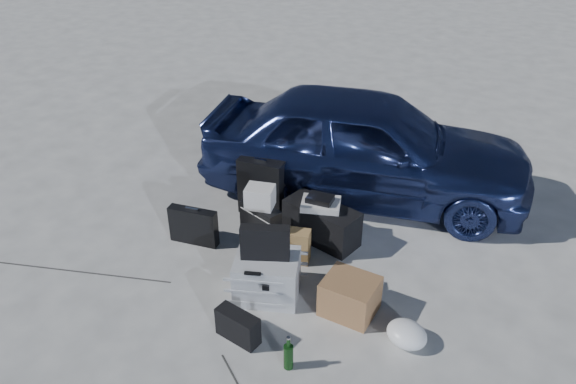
% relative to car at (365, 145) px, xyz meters
% --- Properties ---
extents(ground, '(60.00, 60.00, 0.00)m').
position_rel_car_xyz_m(ground, '(-0.30, -2.10, -0.62)').
color(ground, '#B8B7B2').
rests_on(ground, ground).
extents(car, '(3.85, 2.23, 1.23)m').
position_rel_car_xyz_m(car, '(0.00, 0.00, 0.00)').
color(car, navy).
rests_on(car, ground).
extents(pelican_case, '(0.67, 0.61, 0.40)m').
position_rel_car_xyz_m(pelican_case, '(-0.10, -2.05, -0.42)').
color(pelican_case, '#AEAFB3').
rests_on(pelican_case, ground).
extents(laptop_bag, '(0.43, 0.27, 0.31)m').
position_rel_car_xyz_m(laptop_bag, '(-0.11, -2.04, -0.06)').
color(laptop_bag, black).
rests_on(laptop_bag, pelican_case).
extents(briefcase, '(0.51, 0.19, 0.39)m').
position_rel_car_xyz_m(briefcase, '(-1.14, -1.70, -0.42)').
color(briefcase, black).
rests_on(briefcase, ground).
extents(suitcase_left, '(0.51, 0.22, 0.64)m').
position_rel_car_xyz_m(suitcase_left, '(-0.81, -0.91, -0.29)').
color(suitcase_left, black).
rests_on(suitcase_left, ground).
extents(suitcase_right, '(0.46, 0.28, 0.52)m').
position_rel_car_xyz_m(suitcase_right, '(-0.47, -1.52, -0.35)').
color(suitcase_right, black).
rests_on(suitcase_right, ground).
extents(white_carton, '(0.30, 0.27, 0.21)m').
position_rel_car_xyz_m(white_carton, '(-0.47, -1.52, 0.01)').
color(white_carton, beige).
rests_on(white_carton, suitcase_right).
extents(duffel_bag, '(0.83, 0.50, 0.39)m').
position_rel_car_xyz_m(duffel_bag, '(-0.03, -1.05, -0.42)').
color(duffel_bag, black).
rests_on(duffel_bag, ground).
extents(flat_box_white, '(0.45, 0.39, 0.07)m').
position_rel_car_xyz_m(flat_box_white, '(-0.04, -1.06, -0.20)').
color(flat_box_white, beige).
rests_on(flat_box_white, duffel_bag).
extents(flat_box_black, '(0.27, 0.20, 0.05)m').
position_rel_car_xyz_m(flat_box_black, '(-0.05, -1.07, -0.14)').
color(flat_box_black, black).
rests_on(flat_box_black, flat_box_white).
extents(kraft_bag, '(0.29, 0.21, 0.34)m').
position_rel_car_xyz_m(kraft_bag, '(-0.09, -1.49, -0.45)').
color(kraft_bag, '#9C8044').
rests_on(kraft_bag, ground).
extents(cardboard_box, '(0.45, 0.40, 0.33)m').
position_rel_car_xyz_m(cardboard_box, '(0.63, -1.91, -0.45)').
color(cardboard_box, brown).
rests_on(cardboard_box, ground).
extents(plastic_bag, '(0.42, 0.39, 0.19)m').
position_rel_car_xyz_m(plastic_bag, '(1.18, -2.04, -0.52)').
color(plastic_bag, silver).
rests_on(plastic_bag, ground).
extents(messenger_bag, '(0.39, 0.20, 0.26)m').
position_rel_car_xyz_m(messenger_bag, '(-0.04, -2.62, -0.49)').
color(messenger_bag, black).
rests_on(messenger_bag, ground).
extents(green_bottle, '(0.09, 0.09, 0.30)m').
position_rel_car_xyz_m(green_bottle, '(0.46, -2.70, -0.47)').
color(green_bottle, black).
rests_on(green_bottle, ground).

